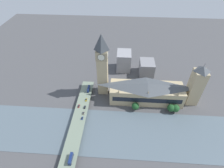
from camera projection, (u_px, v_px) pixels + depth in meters
The scene contains 18 objects.
ground_plane at pixel (139, 109), 210.58m from camera, with size 600.00×600.00×0.00m, color #4C4C4F.
river_water at pixel (141, 134), 184.46m from camera, with size 57.53×360.00×0.30m, color slate.
parliament_hall at pixel (146, 92), 213.46m from camera, with size 26.52×88.34×26.48m.
clock_tower at pixel (102, 64), 205.10m from camera, with size 13.63×13.63×81.50m.
victoria_tower at pixel (196, 86), 201.64m from camera, with size 14.07×14.07×57.83m.
road_bridge at pixel (77, 127), 184.76m from camera, with size 147.07×14.93×5.98m.
double_decker_bus_lead at pixel (89, 89), 224.50m from camera, with size 10.53×2.49×4.65m.
double_decker_bus_mid at pixel (71, 159), 155.82m from camera, with size 10.52×2.64×4.64m.
car_northbound_lead at pixel (83, 113), 197.02m from camera, with size 3.85×1.88×1.39m.
car_northbound_mid at pixel (79, 106), 204.81m from camera, with size 4.62×1.76×1.35m.
car_northbound_tail at pixel (82, 118), 191.66m from camera, with size 3.93×1.81×1.32m.
car_southbound_mid at pixel (85, 107), 203.47m from camera, with size 4.41×1.86×1.40m.
car_southbound_tail at pixel (86, 100), 212.51m from camera, with size 4.66×1.84×1.33m.
city_block_west at pixel (124, 61), 262.06m from camera, with size 25.44×20.61×28.63m.
city_block_center at pixel (147, 68), 256.31m from camera, with size 25.08×20.60×20.31m.
tree_embankment_near at pixel (176, 108), 202.73m from camera, with size 9.03×9.03×10.84m.
tree_embankment_mid at pixel (135, 106), 205.19m from camera, with size 8.71×8.71×10.78m.
tree_embankment_far at pixel (171, 108), 202.78m from camera, with size 8.68×8.68×10.91m.
Camera 1 is at (-140.16, 23.59, 161.59)m, focal length 28.00 mm.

